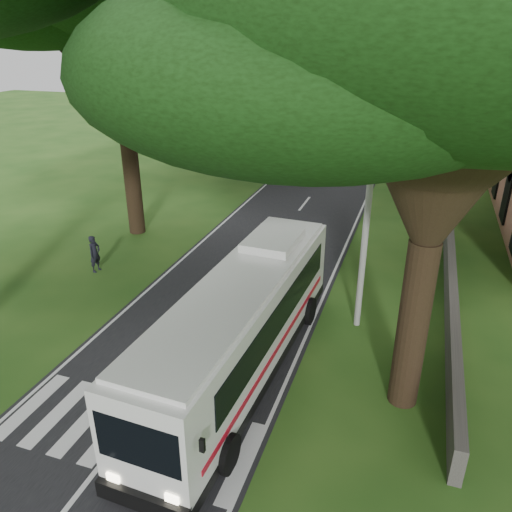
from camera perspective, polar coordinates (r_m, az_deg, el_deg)
The scene contains 16 objects.
ground at distance 17.12m, azimuth -10.87°, elevation -14.70°, with size 140.00×140.00×0.00m, color #1F4614.
road at distance 38.53m, azimuth 7.32°, elevation 8.17°, with size 8.00×120.00×0.04m, color black.
crosswalk at distance 15.87m, azimuth -14.50°, elevation -18.86°, with size 8.00×3.00×0.01m, color silver.
property_wall at distance 36.79m, azimuth 20.97°, elevation 6.91°, with size 0.35×50.00×1.20m, color #383533.
pole_near at distance 18.58m, azimuth 12.47°, elevation 3.35°, with size 1.60×0.24×8.00m.
pole_mid at distance 37.93m, azimuth 16.38°, elevation 13.63°, with size 1.60×0.24×8.00m.
pole_far at distance 57.72m, azimuth 17.69°, elevation 16.90°, with size 1.60×0.24×8.00m.
tree_l_far at distance 61.35m, azimuth 4.28°, elevation 24.93°, with size 12.93×12.93×14.17m.
tree_r_near at distance 13.34m, azimuth 22.31°, elevation 24.04°, with size 14.94×14.94×14.23m.
tree_r_midb at distance 49.33m, azimuth 20.82°, elevation 23.15°, with size 14.81×14.81×14.02m.
tree_r_far at distance 67.35m, azimuth 21.72°, elevation 23.75°, with size 15.15×15.15×14.98m.
coach_bus at distance 16.53m, azimuth -1.57°, elevation -7.62°, with size 3.27×12.16×3.55m.
distant_car_a at distance 56.01m, azimuth 10.51°, elevation 13.83°, with size 1.67×4.16×1.42m, color #98989C.
distant_car_b at distance 66.51m, azimuth 10.04°, elevation 15.52°, with size 1.54×4.43×1.46m, color navy.
distant_car_c at distance 69.40m, azimuth 14.76°, elevation 15.39°, with size 1.79×4.39×1.28m, color maroon.
pedestrian at distance 25.09m, azimuth -17.95°, elevation 0.25°, with size 0.66×0.43×1.82m, color black.
Camera 1 is at (7.11, -11.33, 10.69)m, focal length 35.00 mm.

